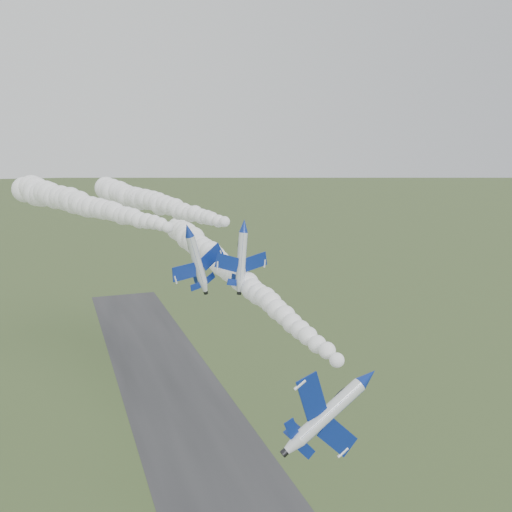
{
  "coord_description": "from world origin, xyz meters",
  "views": [
    {
      "loc": [
        -24.84,
        -61.69,
        58.24
      ],
      "look_at": [
        3.28,
        15.83,
        41.99
      ],
      "focal_mm": 40.0,
      "sensor_mm": 36.0,
      "label": 1
    }
  ],
  "objects": [
    {
      "name": "jet_pair_right",
      "position": [
        3.83,
        22.78,
        45.54
      ],
      "size": [
        10.22,
        11.88,
        3.04
      ],
      "rotation": [
        0.0,
        0.1,
        0.32
      ],
      "color": "silver"
    },
    {
      "name": "smoke_trail_jet_pair_right",
      "position": [
        -5.18,
        51.79,
        46.74
      ],
      "size": [
        22.31,
        54.11,
        5.3
      ],
      "primitive_type": null,
      "rotation": [
        0.0,
        0.0,
        0.32
      ],
      "color": "white"
    },
    {
      "name": "jet_pair_left",
      "position": [
        -5.28,
        22.39,
        45.37
      ],
      "size": [
        9.73,
        11.64,
        3.87
      ],
      "rotation": [
        0.0,
        -0.3,
        0.41
      ],
      "color": "silver"
    },
    {
      "name": "jet_lead",
      "position": [
        6.5,
        -11.16,
        33.31
      ],
      "size": [
        6.28,
        13.62,
        9.58
      ],
      "rotation": [
        0.0,
        1.01,
        0.11
      ],
      "color": "silver"
    },
    {
      "name": "smoke_trail_jet_pair_left",
      "position": [
        -18.44,
        50.87,
        46.93
      ],
      "size": [
        28.29,
        54.97,
        5.63
      ],
      "primitive_type": null,
      "rotation": [
        0.0,
        0.0,
        0.41
      ],
      "color": "white"
    },
    {
      "name": "smoke_trail_jet_lead",
      "position": [
        4.16,
        29.64,
        36.28
      ],
      "size": [
        13.11,
        74.91,
        5.19
      ],
      "primitive_type": null,
      "rotation": [
        0.0,
        0.0,
        0.11
      ],
      "color": "white"
    },
    {
      "name": "runway",
      "position": [
        0.0,
        30.0,
        0.02
      ],
      "size": [
        24.0,
        260.0,
        0.04
      ],
      "primitive_type": "cube",
      "color": "#2B2B2E",
      "rests_on": "ground"
    }
  ]
}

